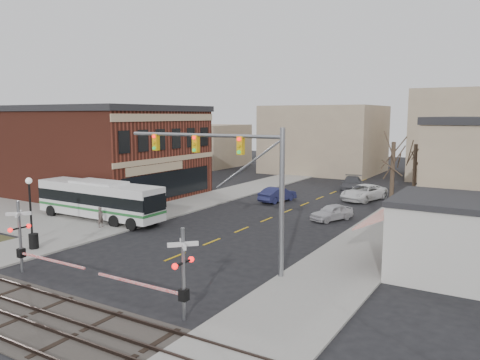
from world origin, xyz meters
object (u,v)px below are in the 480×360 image
(traffic_signal_mast, at_px, (236,168))
(transit_bus, at_px, (99,199))
(car_c, at_px, (364,193))
(car_b, at_px, (278,194))
(trash_bin, at_px, (34,241))
(car_a, at_px, (332,212))
(rr_crossing_east, at_px, (175,273))
(street_lamp, at_px, (30,196))
(rr_crossing_west, at_px, (25,239))
(car_d, at_px, (352,184))
(pedestrian_near, at_px, (101,217))
(pedestrian_far, at_px, (129,208))

(traffic_signal_mast, bearing_deg, transit_bus, 163.51)
(car_c, bearing_deg, car_b, -129.52)
(transit_bus, height_order, trash_bin, transit_bus)
(traffic_signal_mast, relative_size, car_a, 2.64)
(rr_crossing_east, bearing_deg, traffic_signal_mast, 99.59)
(car_a, bearing_deg, car_b, 169.87)
(street_lamp, distance_m, trash_bin, 3.43)
(transit_bus, relative_size, rr_crossing_west, 2.16)
(car_b, height_order, car_d, car_d)
(street_lamp, height_order, trash_bin, street_lamp)
(traffic_signal_mast, distance_m, pedestrian_near, 14.87)
(rr_crossing_east, relative_size, street_lamp, 1.29)
(street_lamp, distance_m, pedestrian_near, 5.68)
(car_a, bearing_deg, traffic_signal_mast, -66.89)
(transit_bus, height_order, traffic_signal_mast, traffic_signal_mast)
(traffic_signal_mast, height_order, street_lamp, traffic_signal_mast)
(rr_crossing_east, bearing_deg, street_lamp, 164.67)
(transit_bus, distance_m, car_d, 28.70)
(trash_bin, xyz_separation_m, pedestrian_far, (-1.39, 9.98, 0.29))
(rr_crossing_east, xyz_separation_m, car_d, (-4.12, 37.00, -1.16))
(trash_bin, relative_size, pedestrian_far, 0.63)
(transit_bus, height_order, car_d, transit_bus)
(traffic_signal_mast, height_order, car_c, traffic_signal_mast)
(car_d, relative_size, pedestrian_near, 3.55)
(car_c, bearing_deg, trash_bin, -99.86)
(trash_bin, bearing_deg, rr_crossing_west, -39.65)
(rr_crossing_east, xyz_separation_m, car_c, (-1.23, 31.80, -1.16))
(rr_crossing_west, distance_m, rr_crossing_east, 10.58)
(car_a, xyz_separation_m, car_b, (-7.58, 5.20, 0.07))
(rr_crossing_east, distance_m, car_a, 21.45)
(traffic_signal_mast, xyz_separation_m, pedestrian_far, (-14.48, 6.47, -4.87))
(traffic_signal_mast, xyz_separation_m, rr_crossing_west, (-9.44, -6.54, -3.79))
(street_lamp, height_order, car_c, street_lamp)
(trash_bin, distance_m, pedestrian_far, 10.08)
(car_a, bearing_deg, transit_bus, -124.62)
(rr_crossing_west, height_order, car_c, rr_crossing_west)
(trash_bin, bearing_deg, pedestrian_near, 96.38)
(traffic_signal_mast, bearing_deg, street_lamp, -171.21)
(car_c, relative_size, pedestrian_far, 3.76)
(traffic_signal_mast, bearing_deg, car_d, 95.63)
(rr_crossing_west, bearing_deg, traffic_signal_mast, 34.70)
(pedestrian_near, distance_m, pedestrian_far, 3.79)
(rr_crossing_west, distance_m, car_d, 37.38)
(transit_bus, bearing_deg, car_d, 62.74)
(rr_crossing_west, height_order, rr_crossing_east, same)
(car_b, distance_m, pedestrian_near, 18.32)
(street_lamp, xyz_separation_m, car_a, (15.27, 16.98, -2.55))
(car_c, bearing_deg, rr_crossing_east, -73.19)
(street_lamp, height_order, car_b, street_lamp)
(car_a, bearing_deg, rr_crossing_east, -63.47)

